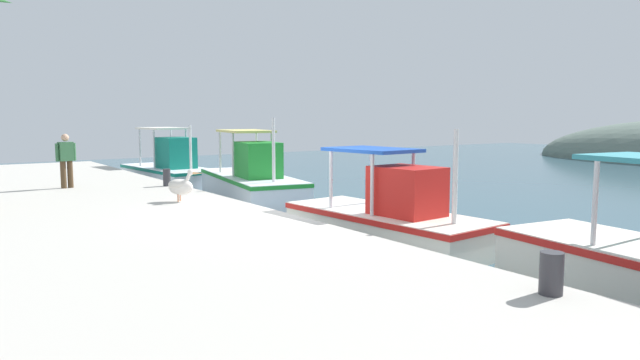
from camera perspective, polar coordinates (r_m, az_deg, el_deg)
quay_pier at (r=10.93m, az=-26.51°, el=-7.57°), size 36.00×10.00×0.80m
fishing_boat_nearest at (r=25.17m, az=-14.86°, el=1.03°), size 5.86×2.56×2.59m
fishing_boat_second at (r=19.68m, az=-6.89°, el=-0.13°), size 6.63×3.15×2.89m
fishing_boat_third at (r=12.92m, az=6.89°, el=-3.90°), size 5.28×2.25×2.67m
pelican at (r=14.57m, az=-13.85°, el=-0.55°), size 0.83×0.81×0.82m
fisherman_standing at (r=18.41m, az=-24.18°, el=1.98°), size 0.30×0.59×1.61m
mooring_bollard_nearest at (r=17.94m, az=-15.16°, el=0.25°), size 0.23×0.23×0.53m
mooring_bollard_second at (r=7.34m, az=22.25°, el=-8.68°), size 0.28×0.28×0.51m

